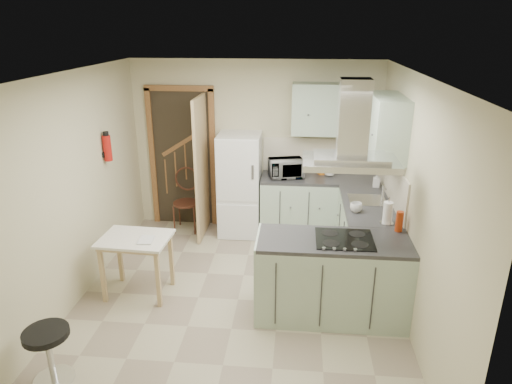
# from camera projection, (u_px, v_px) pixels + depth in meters

# --- Properties ---
(floor) EXTENTS (4.20, 4.20, 0.00)m
(floor) POSITION_uv_depth(u_px,v_px,m) (238.00, 299.00, 5.20)
(floor) COLOR tan
(floor) RESTS_ON ground
(ceiling) EXTENTS (4.20, 4.20, 0.00)m
(ceiling) POSITION_uv_depth(u_px,v_px,m) (234.00, 75.00, 4.33)
(ceiling) COLOR silver
(ceiling) RESTS_ON back_wall
(back_wall) EXTENTS (3.60, 0.00, 3.60)m
(back_wall) POSITION_uv_depth(u_px,v_px,m) (255.00, 147.00, 6.73)
(back_wall) COLOR beige
(back_wall) RESTS_ON floor
(left_wall) EXTENTS (0.00, 4.20, 4.20)m
(left_wall) POSITION_uv_depth(u_px,v_px,m) (71.00, 192.00, 4.93)
(left_wall) COLOR beige
(left_wall) RESTS_ON floor
(right_wall) EXTENTS (0.00, 4.20, 4.20)m
(right_wall) POSITION_uv_depth(u_px,v_px,m) (413.00, 203.00, 4.61)
(right_wall) COLOR beige
(right_wall) RESTS_ON floor
(doorway) EXTENTS (1.10, 0.12, 2.10)m
(doorway) POSITION_uv_depth(u_px,v_px,m) (183.00, 158.00, 6.87)
(doorway) COLOR brown
(doorway) RESTS_ON floor
(fridge) EXTENTS (0.60, 0.60, 1.50)m
(fridge) POSITION_uv_depth(u_px,v_px,m) (240.00, 185.00, 6.64)
(fridge) COLOR white
(fridge) RESTS_ON floor
(counter_back) EXTENTS (1.08, 0.60, 0.90)m
(counter_back) POSITION_uv_depth(u_px,v_px,m) (298.00, 206.00, 6.67)
(counter_back) COLOR #9EB2A0
(counter_back) RESTS_ON floor
(counter_right) EXTENTS (0.60, 1.95, 0.90)m
(counter_right) POSITION_uv_depth(u_px,v_px,m) (362.00, 228.00, 5.96)
(counter_right) COLOR #9EB2A0
(counter_right) RESTS_ON floor
(splashback) EXTENTS (1.68, 0.02, 0.50)m
(splashback) POSITION_uv_depth(u_px,v_px,m) (321.00, 155.00, 6.67)
(splashback) COLOR beige
(splashback) RESTS_ON counter_back
(wall_cabinet_back) EXTENTS (0.85, 0.35, 0.70)m
(wall_cabinet_back) POSITION_uv_depth(u_px,v_px,m) (323.00, 109.00, 6.27)
(wall_cabinet_back) COLOR #9EB2A0
(wall_cabinet_back) RESTS_ON back_wall
(wall_cabinet_right) EXTENTS (0.35, 0.90, 0.70)m
(wall_cabinet_right) POSITION_uv_depth(u_px,v_px,m) (386.00, 127.00, 5.21)
(wall_cabinet_right) COLOR #9EB2A0
(wall_cabinet_right) RESTS_ON right_wall
(peninsula) EXTENTS (1.55, 0.65, 0.90)m
(peninsula) POSITION_uv_depth(u_px,v_px,m) (332.00, 278.00, 4.79)
(peninsula) COLOR #9EB2A0
(peninsula) RESTS_ON floor
(hob) EXTENTS (0.58, 0.50, 0.01)m
(hob) POSITION_uv_depth(u_px,v_px,m) (344.00, 239.00, 4.62)
(hob) COLOR black
(hob) RESTS_ON peninsula
(extractor_hood) EXTENTS (0.90, 0.55, 0.10)m
(extractor_hood) POSITION_uv_depth(u_px,v_px,m) (350.00, 162.00, 4.34)
(extractor_hood) COLOR silver
(extractor_hood) RESTS_ON ceiling
(sink) EXTENTS (0.45, 0.40, 0.01)m
(sink) POSITION_uv_depth(u_px,v_px,m) (367.00, 200.00, 5.64)
(sink) COLOR silver
(sink) RESTS_ON counter_right
(fire_extinguisher) EXTENTS (0.10, 0.10, 0.32)m
(fire_extinguisher) POSITION_uv_depth(u_px,v_px,m) (107.00, 148.00, 5.67)
(fire_extinguisher) COLOR #B2140F
(fire_extinguisher) RESTS_ON left_wall
(drop_leaf_table) EXTENTS (0.79, 0.61, 0.71)m
(drop_leaf_table) POSITION_uv_depth(u_px,v_px,m) (138.00, 266.00, 5.21)
(drop_leaf_table) COLOR #DABA86
(drop_leaf_table) RESTS_ON floor
(bentwood_chair) EXTENTS (0.39, 0.39, 0.86)m
(bentwood_chair) POSITION_uv_depth(u_px,v_px,m) (186.00, 203.00, 6.82)
(bentwood_chair) COLOR #461B17
(bentwood_chair) RESTS_ON floor
(stool) EXTENTS (0.46, 0.46, 0.52)m
(stool) POSITION_uv_depth(u_px,v_px,m) (50.00, 356.00, 3.95)
(stool) COLOR black
(stool) RESTS_ON floor
(microwave) EXTENTS (0.54, 0.43, 0.26)m
(microwave) POSITION_uv_depth(u_px,v_px,m) (286.00, 168.00, 6.46)
(microwave) COLOR black
(microwave) RESTS_ON counter_back
(kettle) EXTENTS (0.15, 0.15, 0.19)m
(kettle) POSITION_uv_depth(u_px,v_px,m) (330.00, 169.00, 6.53)
(kettle) COLOR silver
(kettle) RESTS_ON counter_back
(cereal_box) EXTENTS (0.13, 0.20, 0.27)m
(cereal_box) POSITION_uv_depth(u_px,v_px,m) (320.00, 164.00, 6.62)
(cereal_box) COLOR #C36817
(cereal_box) RESTS_ON counter_back
(soap_bottle) EXTENTS (0.09, 0.10, 0.19)m
(soap_bottle) POSITION_uv_depth(u_px,v_px,m) (376.00, 180.00, 6.08)
(soap_bottle) COLOR #B7B5C2
(soap_bottle) RESTS_ON counter_right
(paper_towel) EXTENTS (0.13, 0.13, 0.26)m
(paper_towel) POSITION_uv_depth(u_px,v_px,m) (388.00, 212.00, 4.95)
(paper_towel) COLOR white
(paper_towel) RESTS_ON counter_right
(cup) EXTENTS (0.17, 0.17, 0.11)m
(cup) POSITION_uv_depth(u_px,v_px,m) (356.00, 207.00, 5.29)
(cup) COLOR beige
(cup) RESTS_ON counter_right
(red_bottle) EXTENTS (0.08, 0.08, 0.22)m
(red_bottle) POSITION_uv_depth(u_px,v_px,m) (399.00, 221.00, 4.78)
(red_bottle) COLOR #A8320E
(red_bottle) RESTS_ON peninsula
(book) EXTENTS (0.18, 0.23, 0.10)m
(book) POSITION_uv_depth(u_px,v_px,m) (139.00, 237.00, 5.00)
(book) COLOR #8D2F3F
(book) RESTS_ON drop_leaf_table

